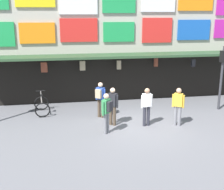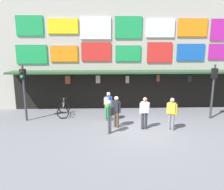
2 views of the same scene
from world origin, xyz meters
The scene contains 10 objects.
ground_plane centered at (0.00, 0.00, 0.00)m, with size 80.00×80.00×0.00m, color slate.
shopfront centered at (0.00, 4.57, 3.96)m, with size 18.00×2.60×8.00m.
traffic_light_near centered at (-6.10, 1.48, 2.14)m, with size 0.32×0.35×3.20m.
traffic_light_far centered at (4.72, 1.49, 2.14)m, with size 0.30×0.34×3.20m.
bicycle_parked centered at (-4.10, 2.28, 0.39)m, with size 0.83×1.23×1.05m.
pedestrian_in_white centered at (0.46, -0.11, 0.95)m, with size 0.53×0.27×1.68m.
pedestrian_in_yellow centered at (-1.36, -0.68, 0.98)m, with size 0.47×0.47×1.68m.
pedestrian_in_black centered at (-0.97, 0.20, 0.95)m, with size 0.44×0.40×1.68m.
pedestrian_in_red centered at (1.79, -0.31, 0.95)m, with size 0.47×0.37×1.68m.
pedestrian_in_purple centered at (-1.37, 1.28, 0.98)m, with size 0.47×0.47×1.68m.
Camera 2 is at (-1.61, -10.75, 4.11)m, focal length 35.05 mm.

